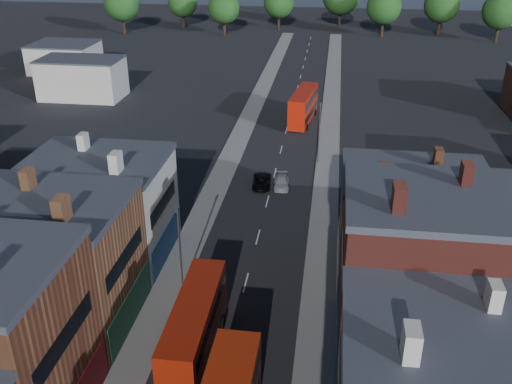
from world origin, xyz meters
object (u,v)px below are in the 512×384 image
(bus_0, at_px, (195,329))
(car_2, at_px, (261,182))
(bus_2, at_px, (303,106))
(car_3, at_px, (282,182))

(bus_0, relative_size, car_2, 2.56)
(bus_0, relative_size, bus_2, 0.98)
(bus_2, height_order, car_3, bus_2)
(car_3, bearing_deg, car_2, -179.37)
(bus_0, distance_m, car_2, 29.93)
(bus_0, distance_m, bus_2, 54.27)
(bus_0, height_order, car_2, bus_0)
(bus_0, bearing_deg, bus_2, 84.77)
(bus_2, xyz_separation_m, car_2, (-3.41, -24.25, -2.04))
(bus_2, bearing_deg, car_2, -90.85)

